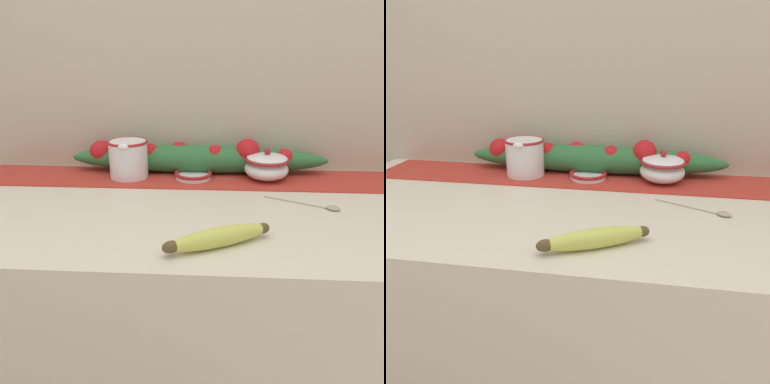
# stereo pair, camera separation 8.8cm
# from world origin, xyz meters

# --- Properties ---
(countertop) EXTENTS (1.47, 0.64, 0.90)m
(countertop) POSITION_xyz_m (0.00, 0.00, 0.45)
(countertop) COLOR beige
(countertop) RESTS_ON ground_plane
(back_wall) EXTENTS (2.27, 0.04, 2.40)m
(back_wall) POSITION_xyz_m (0.00, 0.34, 1.20)
(back_wall) COLOR #B7AD99
(back_wall) RESTS_ON ground_plane
(table_runner) EXTENTS (1.35, 0.20, 0.00)m
(table_runner) POSITION_xyz_m (0.00, 0.21, 0.90)
(table_runner) COLOR #B23328
(table_runner) RESTS_ON countertop
(cream_pitcher) EXTENTS (0.12, 0.14, 0.12)m
(cream_pitcher) POSITION_xyz_m (-0.21, 0.21, 0.96)
(cream_pitcher) COLOR white
(cream_pitcher) RESTS_ON countertop
(sugar_bowl) EXTENTS (0.13, 0.13, 0.10)m
(sugar_bowl) POSITION_xyz_m (0.21, 0.21, 0.94)
(sugar_bowl) COLOR white
(sugar_bowl) RESTS_ON countertop
(small_dish) EXTENTS (0.11, 0.11, 0.02)m
(small_dish) POSITION_xyz_m (-0.01, 0.21, 0.91)
(small_dish) COLOR white
(small_dish) RESTS_ON countertop
(banana) EXTENTS (0.22, 0.13, 0.04)m
(banana) POSITION_xyz_m (0.06, -0.21, 0.92)
(banana) COLOR #CCD156
(banana) RESTS_ON countertop
(spoon) EXTENTS (0.18, 0.10, 0.01)m
(spoon) POSITION_xyz_m (0.32, -0.00, 0.90)
(spoon) COLOR #A89E89
(spoon) RESTS_ON countertop
(poinsettia_garland) EXTENTS (0.80, 0.10, 0.11)m
(poinsettia_garland) POSITION_xyz_m (-0.01, 0.27, 0.95)
(poinsettia_garland) COLOR #2D6B38
(poinsettia_garland) RESTS_ON countertop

